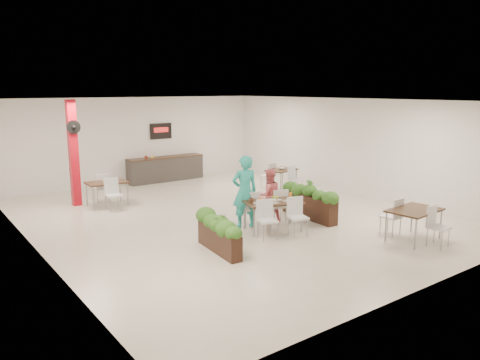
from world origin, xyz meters
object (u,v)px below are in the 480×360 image
service_counter (166,168)px  main_table (273,206)px  planter_left (219,230)px  planter_right (309,200)px  red_column (74,152)px  side_table_a (107,186)px  diner_man (245,192)px  diner_woman (269,195)px  side_table_c (414,214)px  side_table_b (282,173)px

service_counter → main_table: 7.42m
planter_left → planter_right: 3.59m
red_column → side_table_a: bearing=-41.8°
diner_man → planter_left: bearing=53.4°
diner_woman → planter_left: 2.66m
main_table → diner_woman: 0.78m
main_table → side_table_c: size_ratio=1.15×
side_table_b → planter_left: bearing=-156.9°
service_counter → diner_man: service_counter is taller
diner_woman → planter_right: size_ratio=0.71×
side_table_c → main_table: bearing=125.3°
diner_woman → main_table: bearing=74.5°
planter_left → side_table_a: size_ratio=1.04×
diner_man → side_table_c: (2.55, -3.21, -0.30)m
main_table → planter_left: size_ratio=1.12×
main_table → diner_man: (-0.39, 0.65, 0.30)m
service_counter → main_table: bearing=-96.4°
main_table → side_table_c: bearing=-49.9°
diner_man → side_table_a: diner_man is taller
side_table_c → side_table_a: bearing=116.9°
diner_man → planter_left: diner_man is taller
diner_woman → side_table_c: diner_woman is taller
service_counter → planter_right: (0.71, -7.10, 0.02)m
planter_right → side_table_a: (-3.98, 4.59, 0.12)m
diner_man → side_table_c: bearing=145.1°
diner_man → diner_woman: size_ratio=1.29×
side_table_a → red_column: bearing=140.9°
planter_right → side_table_a: 6.08m
side_table_a → side_table_c: 8.73m
planter_left → diner_woman: bearing=26.3°
main_table → diner_man: bearing=120.8°
red_column → side_table_a: (0.73, -0.65, -1.02)m
side_table_c → service_counter: bearing=92.8°
service_counter → side_table_b: (2.46, -3.96, 0.13)m
service_counter → planter_right: size_ratio=1.47×
side_table_a → diner_woman: bearing=-53.3°
main_table → side_table_c: (2.16, -2.56, -0.00)m
service_counter → red_column: bearing=-155.0°
planter_left → planter_right: (3.50, 0.79, 0.02)m
main_table → side_table_a: (-2.44, 4.86, -0.01)m
red_column → side_table_a: size_ratio=1.95×
diner_man → red_column: bearing=-43.5°
diner_man → planter_left: 2.01m
diner_man → side_table_a: size_ratio=1.14×
side_table_c → planter_right: bearing=97.5°
service_counter → side_table_b: size_ratio=1.79×
diner_man → side_table_b: 4.61m
main_table → diner_woman: size_ratio=1.32×
service_counter → diner_man: size_ratio=1.61×
side_table_a → side_table_b: bearing=-11.5°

